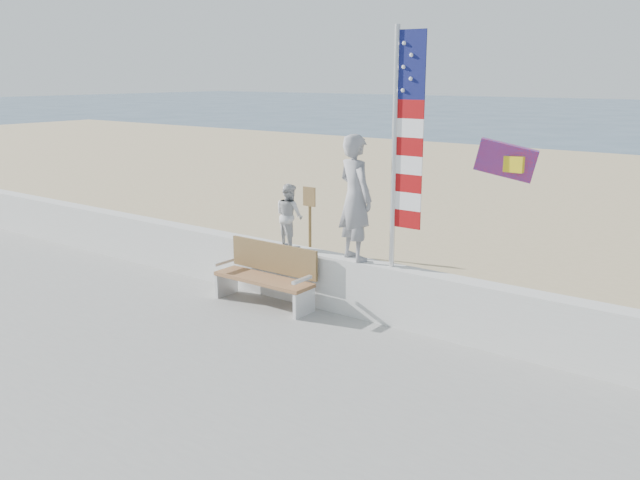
# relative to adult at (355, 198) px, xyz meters

# --- Properties ---
(ground) EXTENTS (220.00, 220.00, 0.00)m
(ground) POSITION_rel_adult_xyz_m (-0.73, -2.00, -2.06)
(ground) COLOR #314B63
(ground) RESTS_ON ground
(sand) EXTENTS (90.00, 40.00, 0.08)m
(sand) POSITION_rel_adult_xyz_m (-0.73, 7.00, -2.02)
(sand) COLOR tan
(sand) RESTS_ON ground
(seawall) EXTENTS (30.00, 0.35, 0.90)m
(seawall) POSITION_rel_adult_xyz_m (-0.73, 0.00, -1.43)
(seawall) COLOR silver
(seawall) RESTS_ON boardwalk
(adult) EXTENTS (0.84, 0.71, 1.95)m
(adult) POSITION_rel_adult_xyz_m (0.00, 0.00, 0.00)
(adult) COLOR gray
(adult) RESTS_ON seawall
(child) EXTENTS (0.62, 0.55, 1.07)m
(child) POSITION_rel_adult_xyz_m (-1.31, 0.00, -0.44)
(child) COLOR #BCBCBC
(child) RESTS_ON seawall
(bench) EXTENTS (1.80, 0.57, 1.00)m
(bench) POSITION_rel_adult_xyz_m (-1.43, -0.45, -1.37)
(bench) COLOR #9A6A43
(bench) RESTS_ON boardwalk
(flag) EXTENTS (0.50, 0.08, 3.50)m
(flag) POSITION_rel_adult_xyz_m (0.80, -0.00, 0.94)
(flag) COLOR silver
(flag) RESTS_ON seawall
(parafoil_kite) EXTENTS (1.11, 0.60, 0.74)m
(parafoil_kite) POSITION_rel_adult_xyz_m (1.33, 2.70, 0.40)
(parafoil_kite) COLOR red
(parafoil_kite) RESTS_ON ground
(sign) EXTENTS (0.32, 0.07, 1.46)m
(sign) POSITION_rel_adult_xyz_m (-3.11, 2.88, -1.11)
(sign) COLOR brown
(sign) RESTS_ON sand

